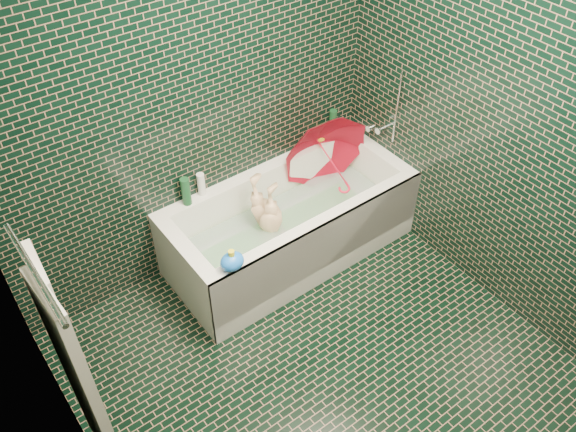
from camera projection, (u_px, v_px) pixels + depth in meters
floor at (333, 384)px, 3.60m from camera, size 2.80×2.80×0.00m
wall_back at (190, 100)px, 3.57m from camera, size 2.80×0.00×2.80m
wall_left at (71, 386)px, 2.18m from camera, size 0.00×2.80×2.80m
wall_right at (528, 134)px, 3.32m from camera, size 0.00×2.80×2.80m
bathtub at (291, 232)px, 4.24m from camera, size 1.70×0.75×0.55m
bath_mat at (290, 236)px, 4.29m from camera, size 1.35×0.47×0.01m
water at (290, 221)px, 4.19m from camera, size 1.48×0.53×0.00m
towel_rail at (34, 272)px, 2.11m from camera, size 0.02×0.58×0.02m
towel at (76, 367)px, 2.49m from camera, size 0.08×0.44×1.12m
faucet at (384, 124)px, 4.22m from camera, size 0.18×0.19×0.55m
child at (270, 225)px, 4.15m from camera, size 0.85×0.40×0.27m
umbrella at (333, 163)px, 4.26m from camera, size 0.82×0.81×0.74m
soap_bottle_a at (341, 134)px, 4.52m from camera, size 0.12×0.12×0.27m
soap_bottle_b at (335, 133)px, 4.52m from camera, size 0.09×0.09×0.18m
soap_bottle_c at (336, 134)px, 4.52m from camera, size 0.15×0.15×0.16m
bottle_right_tall at (333, 124)px, 4.42m from camera, size 0.07×0.07×0.23m
bottle_right_pump at (340, 127)px, 4.44m from camera, size 0.06×0.06×0.16m
bottle_left_tall at (186, 191)px, 3.88m from camera, size 0.08×0.08×0.20m
bottle_left_short at (201, 184)px, 3.96m from camera, size 0.06×0.06×0.16m
rubber_duck at (321, 136)px, 4.43m from camera, size 0.12×0.10×0.10m
bath_toy at (232, 261)px, 3.49m from camera, size 0.15×0.12×0.14m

